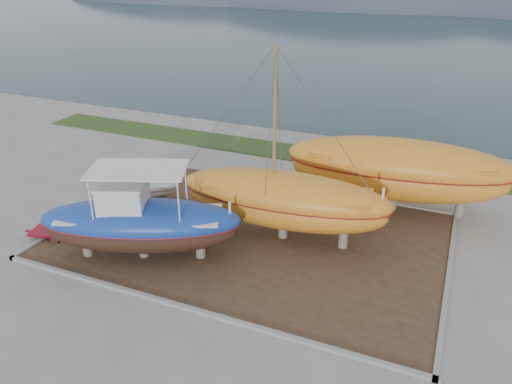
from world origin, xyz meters
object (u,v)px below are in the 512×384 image
at_px(orange_sailboat, 285,149).
at_px(orange_bare_hull, 396,176).
at_px(red_trailer, 50,233).
at_px(white_dinghy, 141,190).
at_px(blue_caique, 140,214).

bearing_deg(orange_sailboat, orange_bare_hull, 44.65).
xyz_separation_m(orange_sailboat, red_trailer, (-10.44, -4.35, -4.39)).
bearing_deg(red_trailer, orange_sailboat, 8.22).
bearing_deg(white_dinghy, blue_caique, -74.65).
relative_size(orange_bare_hull, red_trailer, 4.45).
bearing_deg(red_trailer, white_dinghy, 55.94).
bearing_deg(blue_caique, orange_bare_hull, 21.99).
bearing_deg(orange_sailboat, blue_caique, -146.51).
distance_m(orange_bare_hull, red_trailer, 17.65).
distance_m(blue_caique, orange_sailboat, 7.01).
height_order(white_dinghy, red_trailer, white_dinghy).
relative_size(white_dinghy, orange_sailboat, 0.40).
height_order(blue_caique, orange_sailboat, orange_sailboat).
height_order(orange_bare_hull, red_trailer, orange_bare_hull).
xyz_separation_m(orange_sailboat, orange_bare_hull, (4.40, 5.04, -2.62)).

